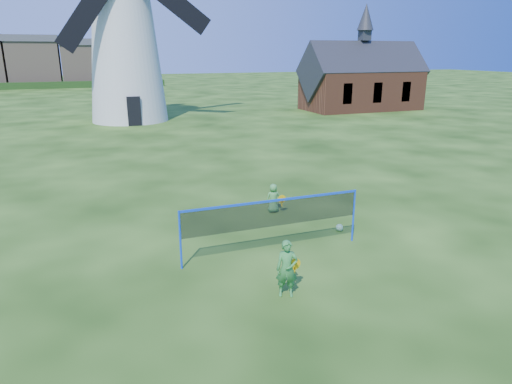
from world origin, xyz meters
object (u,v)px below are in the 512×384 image
at_px(player_girl, 287,269).
at_px(play_ball, 339,228).
at_px(windmill, 125,39).
at_px(player_boy, 273,198).
at_px(chapel, 362,81).
at_px(badminton_net, 273,214).

bearing_deg(player_girl, play_ball, 64.98).
relative_size(windmill, player_girl, 13.33).
height_order(player_girl, player_boy, player_girl).
xyz_separation_m(chapel, play_ball, (-18.04, -26.40, -2.56)).
xyz_separation_m(badminton_net, play_ball, (2.55, 0.78, -1.03)).
relative_size(chapel, player_girl, 8.51).
bearing_deg(windmill, chapel, -0.17).
height_order(player_girl, play_ball, player_girl).
bearing_deg(chapel, windmill, 179.83).
bearing_deg(windmill, player_girl, -89.49).
xyz_separation_m(windmill, player_boy, (2.17, -24.14, -5.70)).
relative_size(windmill, chapel, 1.57).
bearing_deg(windmill, badminton_net, -88.25).
distance_m(chapel, play_ball, 32.08).
relative_size(badminton_net, play_ball, 22.95).
relative_size(player_girl, play_ball, 6.00).
height_order(badminton_net, player_boy, badminton_net).
bearing_deg(player_girl, player_boy, 91.83).
relative_size(player_boy, play_ball, 4.51).
relative_size(chapel, badminton_net, 2.22).
distance_m(chapel, badminton_net, 34.14).
height_order(badminton_net, play_ball, badminton_net).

